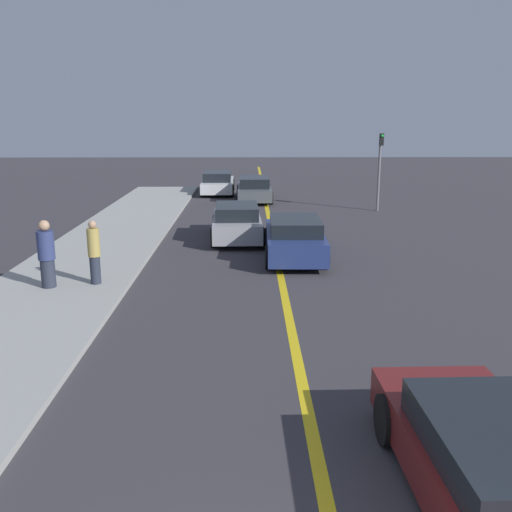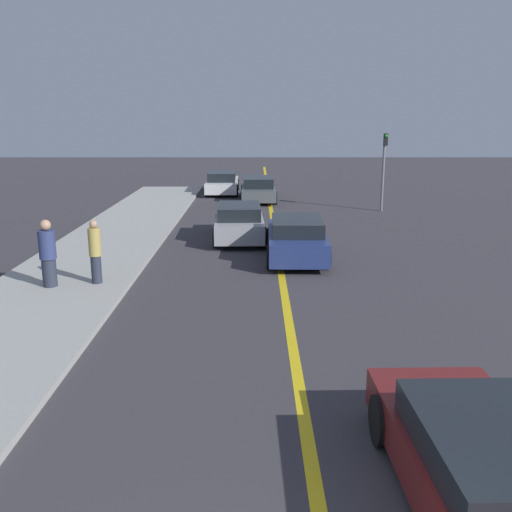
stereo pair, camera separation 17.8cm
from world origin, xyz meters
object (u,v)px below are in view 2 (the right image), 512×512
object	(u,v)px
pedestrian_mid_group	(95,252)
car_ahead_center	(297,238)
car_near_right_lane	(485,467)
traffic_light	(384,163)
pedestrian_near_curb	(48,254)
car_oncoming_far	(223,183)
car_parked_left_lot	(259,189)
car_far_distant	(240,222)

from	to	relation	value
pedestrian_mid_group	car_ahead_center	bearing A→B (deg)	30.06
car_near_right_lane	car_ahead_center	world-z (taller)	car_ahead_center
car_ahead_center	pedestrian_mid_group	size ratio (longest dim) A/B	2.54
traffic_light	car_near_right_lane	bearing A→B (deg)	-99.11
car_near_right_lane	car_ahead_center	distance (m)	12.07
pedestrian_near_curb	traffic_light	distance (m)	17.12
pedestrian_near_curb	traffic_light	xyz separation A→B (m)	(11.35, 12.76, 1.26)
pedestrian_near_curb	pedestrian_mid_group	size ratio (longest dim) A/B	1.04
car_ahead_center	car_oncoming_far	bearing A→B (deg)	102.63
car_ahead_center	pedestrian_near_curb	world-z (taller)	pedestrian_near_curb
car_parked_left_lot	pedestrian_mid_group	bearing A→B (deg)	-105.84
car_far_distant	car_oncoming_far	size ratio (longest dim) A/B	0.88
pedestrian_near_curb	pedestrian_mid_group	world-z (taller)	pedestrian_near_curb
car_far_distant	pedestrian_mid_group	distance (m)	7.08
pedestrian_mid_group	traffic_light	distance (m)	16.16
car_near_right_lane	car_parked_left_lot	bearing A→B (deg)	94.43
pedestrian_mid_group	car_near_right_lane	bearing A→B (deg)	-52.33
car_parked_left_lot	traffic_light	xyz separation A→B (m)	(5.88, -3.49, 1.64)
car_near_right_lane	pedestrian_mid_group	bearing A→B (deg)	126.42
car_oncoming_far	pedestrian_mid_group	world-z (taller)	pedestrian_mid_group
car_far_distant	car_parked_left_lot	distance (m)	9.90
car_far_distant	car_parked_left_lot	size ratio (longest dim) A/B	0.90
car_far_distant	traffic_light	xyz separation A→B (m)	(6.61, 6.37, 1.62)
car_far_distant	car_oncoming_far	distance (m)	12.98
car_parked_left_lot	car_oncoming_far	xyz separation A→B (m)	(-2.11, 3.04, -0.00)
car_near_right_lane	car_oncoming_far	bearing A→B (deg)	98.08
car_ahead_center	car_parked_left_lot	xyz separation A→B (m)	(-1.16, 12.77, -0.03)
car_far_distant	car_oncoming_far	bearing A→B (deg)	94.34
car_oncoming_far	pedestrian_near_curb	world-z (taller)	pedestrian_near_curb
car_ahead_center	car_parked_left_lot	distance (m)	12.82
car_parked_left_lot	traffic_light	world-z (taller)	traffic_light
car_oncoming_far	pedestrian_mid_group	xyz separation A→B (m)	(-2.23, -18.99, 0.37)
car_near_right_lane	car_ahead_center	bearing A→B (deg)	94.96
car_oncoming_far	car_parked_left_lot	bearing A→B (deg)	-55.98
car_near_right_lane	pedestrian_mid_group	xyz separation A→B (m)	(-6.81, 8.82, 0.40)
car_oncoming_far	pedestrian_mid_group	distance (m)	19.13
car_near_right_lane	car_far_distant	size ratio (longest dim) A/B	1.07
car_oncoming_far	traffic_light	distance (m)	10.45
car_far_distant	pedestrian_near_curb	world-z (taller)	pedestrian_near_curb
car_near_right_lane	pedestrian_mid_group	distance (m)	11.14
car_oncoming_far	car_near_right_lane	bearing A→B (deg)	-81.35
car_oncoming_far	pedestrian_near_curb	xyz separation A→B (m)	(-3.36, -19.30, 0.38)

